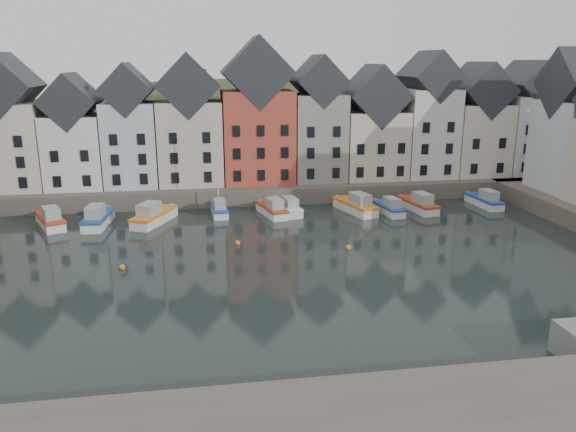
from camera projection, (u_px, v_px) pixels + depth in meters
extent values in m
plane|color=black|center=(293.00, 272.00, 46.12)|extent=(260.00, 260.00, 0.00)
cube|color=#51463E|center=(256.00, 184.00, 74.41)|extent=(90.00, 16.00, 2.00)
ellipsoid|color=#203118|center=(243.00, 255.00, 104.22)|extent=(153.60, 70.40, 64.00)
sphere|color=black|center=(156.00, 113.00, 90.18)|extent=(5.77, 5.77, 5.77)
sphere|color=black|center=(370.00, 109.00, 105.53)|extent=(5.27, 5.27, 5.27)
sphere|color=black|center=(418.00, 112.00, 100.41)|extent=(5.07, 5.07, 5.07)
sphere|color=black|center=(321.00, 114.00, 98.72)|extent=(5.01, 5.01, 5.01)
sphere|color=black|center=(12.00, 125.00, 92.56)|extent=(3.94, 3.94, 3.94)
sphere|color=black|center=(389.00, 109.00, 105.60)|extent=(5.21, 5.21, 5.21)
sphere|color=black|center=(250.00, 110.00, 100.02)|extent=(5.45, 5.45, 5.45)
sphere|color=black|center=(464.00, 119.00, 95.89)|extent=(4.49, 4.49, 4.49)
cube|color=beige|center=(12.00, 146.00, 66.49)|extent=(7.67, 8.00, 10.07)
cube|color=black|center=(4.00, 86.00, 64.64)|extent=(7.67, 8.16, 7.67)
cube|color=silver|center=(77.00, 151.00, 67.78)|extent=(6.56, 8.00, 8.61)
cube|color=black|center=(72.00, 101.00, 66.20)|extent=(6.56, 8.16, 6.56)
cube|color=silver|center=(132.00, 144.00, 68.58)|extent=(6.20, 8.00, 10.02)
cube|color=black|center=(128.00, 89.00, 66.84)|extent=(6.20, 8.16, 6.20)
cube|color=#BFB1A1|center=(191.00, 142.00, 69.64)|extent=(7.70, 8.00, 10.08)
cube|color=black|center=(188.00, 85.00, 67.79)|extent=(7.70, 8.16, 7.70)
cube|color=#AB4230|center=(257.00, 136.00, 70.74)|extent=(8.69, 8.00, 11.28)
cube|color=black|center=(256.00, 72.00, 68.67)|extent=(8.69, 8.16, 8.69)
cube|color=gray|center=(317.00, 137.00, 71.97)|extent=(6.43, 8.00, 10.78)
cube|color=black|center=(318.00, 81.00, 70.11)|extent=(6.43, 8.16, 6.43)
cube|color=beige|center=(372.00, 144.00, 73.37)|extent=(7.88, 8.00, 8.56)
cube|color=black|center=(373.00, 96.00, 71.71)|extent=(7.88, 8.16, 7.88)
cube|color=silver|center=(425.00, 133.00, 74.12)|extent=(6.50, 8.00, 11.27)
cube|color=black|center=(429.00, 76.00, 72.19)|extent=(6.50, 8.16, 6.50)
cube|color=beige|center=(474.00, 139.00, 75.44)|extent=(7.23, 8.00, 9.32)
cube|color=black|center=(479.00, 90.00, 73.72)|extent=(7.23, 8.16, 7.23)
cube|color=silver|center=(522.00, 134.00, 76.34)|extent=(6.18, 8.00, 10.32)
cube|color=black|center=(528.00, 84.00, 74.55)|extent=(6.18, 8.16, 6.18)
cube|color=silver|center=(576.00, 147.00, 65.11)|extent=(7.47, 8.00, 10.38)
sphere|color=orange|center=(238.00, 243.00, 53.09)|extent=(0.50, 0.50, 0.50)
sphere|color=orange|center=(348.00, 248.00, 51.74)|extent=(0.50, 0.50, 0.50)
sphere|color=orange|center=(122.00, 267.00, 46.82)|extent=(0.50, 0.50, 0.50)
cube|color=silver|center=(51.00, 223.00, 58.87)|extent=(4.31, 6.55, 1.16)
cube|color=#AA3618|center=(50.00, 217.00, 58.70)|extent=(4.46, 6.71, 0.26)
cube|color=#909597|center=(51.00, 213.00, 57.76)|extent=(2.38, 2.91, 1.27)
cube|color=silver|center=(99.00, 221.00, 59.33)|extent=(2.56, 6.80, 1.22)
cube|color=#1F478F|center=(98.00, 215.00, 59.15)|extent=(2.68, 6.95, 0.28)
cube|color=#909597|center=(95.00, 212.00, 58.01)|extent=(1.77, 2.79, 1.33)
cube|color=silver|center=(155.00, 219.00, 60.08)|extent=(4.71, 7.05, 1.25)
cube|color=orange|center=(154.00, 213.00, 59.90)|extent=(4.87, 7.22, 0.28)
cube|color=#909597|center=(149.00, 209.00, 58.77)|extent=(2.59, 3.14, 1.36)
cube|color=silver|center=(219.00, 212.00, 63.54)|extent=(1.86, 5.39, 0.97)
cube|color=#1F478F|center=(219.00, 207.00, 63.39)|extent=(1.96, 5.50, 0.22)
cube|color=#909597|center=(220.00, 204.00, 62.50)|extent=(1.35, 2.19, 1.06)
cylinder|color=silver|center=(217.00, 167.00, 62.70)|extent=(0.12, 0.12, 9.74)
cube|color=silver|center=(272.00, 212.00, 63.21)|extent=(3.08, 6.14, 1.08)
cube|color=#AA3618|center=(272.00, 207.00, 63.05)|extent=(3.20, 6.28, 0.25)
cube|color=#909597|center=(275.00, 204.00, 62.11)|extent=(1.88, 2.61, 1.18)
cube|color=silver|center=(288.00, 210.00, 64.07)|extent=(2.70, 5.88, 1.04)
cube|color=silver|center=(288.00, 205.00, 63.92)|extent=(2.82, 6.01, 0.24)
cube|color=#909597|center=(290.00, 202.00, 62.99)|extent=(1.71, 2.47, 1.13)
cube|color=silver|center=(355.00, 209.00, 64.46)|extent=(3.83, 7.02, 1.23)
cube|color=orange|center=(355.00, 203.00, 64.28)|extent=(3.97, 7.18, 0.28)
cube|color=#909597|center=(360.00, 199.00, 63.23)|extent=(2.26, 3.02, 1.34)
cube|color=silver|center=(388.00, 210.00, 64.08)|extent=(2.37, 5.70, 1.01)
cube|color=#1F478F|center=(388.00, 206.00, 63.93)|extent=(2.48, 5.82, 0.23)
cube|color=#909597|center=(392.00, 203.00, 63.01)|extent=(1.57, 2.36, 1.11)
cube|color=silver|center=(417.00, 207.00, 65.23)|extent=(2.98, 6.51, 1.15)
cube|color=#AA3618|center=(418.00, 202.00, 65.06)|extent=(3.11, 6.65, 0.26)
cube|color=#909597|center=(423.00, 199.00, 64.04)|extent=(1.89, 2.73, 1.25)
cube|color=silver|center=(484.00, 203.00, 67.20)|extent=(2.22, 6.01, 1.08)
cube|color=#1F478F|center=(484.00, 198.00, 67.05)|extent=(2.33, 6.14, 0.25)
cube|color=#909597|center=(489.00, 195.00, 66.06)|extent=(1.55, 2.46, 1.18)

